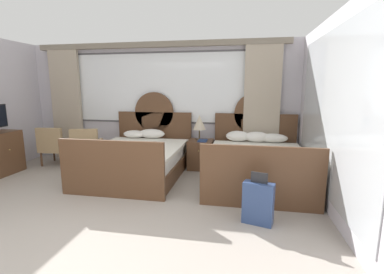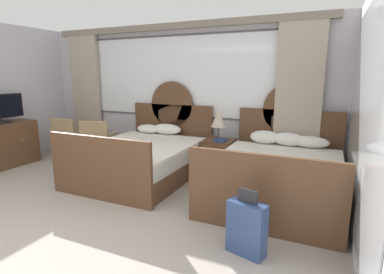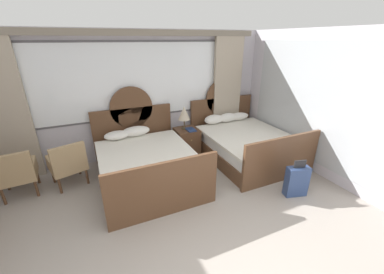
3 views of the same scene
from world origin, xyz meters
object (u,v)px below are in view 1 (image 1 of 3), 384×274
(bed_near_window, at_px, (138,158))
(book_on_nightstand, at_px, (203,141))
(table_lamp_on_nightstand, at_px, (199,123))
(armchair_by_window_centre, at_px, (54,145))
(suitcase_on_floor, at_px, (258,203))
(nightstand_between_beds, at_px, (201,154))
(armchair_by_window_left, at_px, (87,146))
(bed_near_mirror, at_px, (256,164))

(bed_near_window, relative_size, book_on_nightstand, 8.53)
(table_lamp_on_nightstand, distance_m, armchair_by_window_centre, 3.25)
(bed_near_window, relative_size, table_lamp_on_nightstand, 4.20)
(table_lamp_on_nightstand, distance_m, suitcase_on_floor, 2.64)
(nightstand_between_beds, relative_size, suitcase_on_floor, 0.91)
(suitcase_on_floor, bearing_deg, armchair_by_window_left, 151.33)
(nightstand_between_beds, relative_size, armchair_by_window_centre, 0.72)
(table_lamp_on_nightstand, height_order, book_on_nightstand, table_lamp_on_nightstand)
(bed_near_mirror, height_order, armchair_by_window_left, bed_near_mirror)
(bed_near_mirror, bearing_deg, book_on_nightstand, 152.22)
(nightstand_between_beds, xyz_separation_m, suitcase_on_floor, (1.08, -2.24, -0.03))
(bed_near_mirror, distance_m, armchair_by_window_centre, 4.36)
(bed_near_mirror, height_order, nightstand_between_beds, bed_near_mirror)
(armchair_by_window_centre, bearing_deg, armchair_by_window_left, 0.23)
(bed_near_window, distance_m, armchair_by_window_centre, 2.13)
(armchair_by_window_left, bearing_deg, suitcase_on_floor, -28.67)
(bed_near_mirror, distance_m, nightstand_between_beds, 1.30)
(bed_near_window, distance_m, table_lamp_on_nightstand, 1.46)
(nightstand_between_beds, bearing_deg, armchair_by_window_left, -172.72)
(table_lamp_on_nightstand, relative_size, armchair_by_window_centre, 0.62)
(bed_near_window, bearing_deg, armchair_by_window_left, 164.79)
(book_on_nightstand, relative_size, armchair_by_window_left, 0.30)
(table_lamp_on_nightstand, bearing_deg, suitcase_on_floor, -64.19)
(bed_near_window, height_order, armchair_by_window_left, bed_near_window)
(table_lamp_on_nightstand, bearing_deg, nightstand_between_beds, -57.79)
(bed_near_mirror, xyz_separation_m, armchair_by_window_centre, (-4.35, 0.35, 0.11))
(bed_near_mirror, bearing_deg, table_lamp_on_nightstand, 148.22)
(table_lamp_on_nightstand, xyz_separation_m, armchair_by_window_centre, (-3.19, -0.37, -0.52))
(nightstand_between_beds, height_order, table_lamp_on_nightstand, table_lamp_on_nightstand)
(armchair_by_window_left, xyz_separation_m, armchair_by_window_centre, (-0.78, -0.00, 0.00))
(bed_near_mirror, relative_size, armchair_by_window_centre, 2.60)
(armchair_by_window_centre, xyz_separation_m, suitcase_on_floor, (4.30, -1.92, -0.18))
(bed_near_window, distance_m, nightstand_between_beds, 1.31)
(bed_near_mirror, bearing_deg, armchair_by_window_centre, 175.45)
(bed_near_window, xyz_separation_m, table_lamp_on_nightstand, (1.09, 0.73, 0.64))
(nightstand_between_beds, distance_m, book_on_nightstand, 0.34)
(bed_near_window, height_order, nightstand_between_beds, bed_near_window)
(bed_near_window, height_order, suitcase_on_floor, bed_near_window)
(bed_near_window, relative_size, armchair_by_window_left, 2.60)
(book_on_nightstand, xyz_separation_m, armchair_by_window_left, (-2.51, -0.21, -0.17))
(bed_near_mirror, bearing_deg, armchair_by_window_left, 174.41)
(armchair_by_window_centre, bearing_deg, bed_near_mirror, -4.55)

